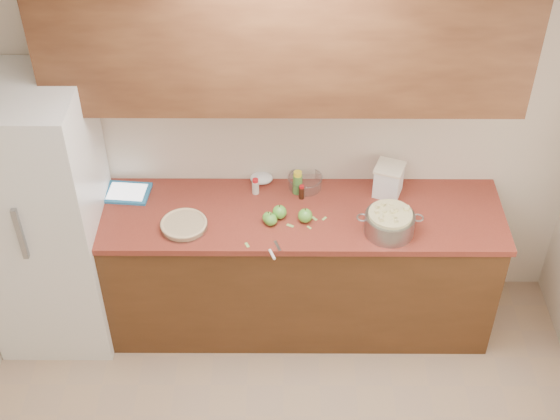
{
  "coord_description": "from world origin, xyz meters",
  "views": [
    {
      "loc": [
        -0.01,
        -2.06,
        3.95
      ],
      "look_at": [
        -0.02,
        1.43,
        0.98
      ],
      "focal_mm": 50.0,
      "sensor_mm": 36.0,
      "label": 1
    }
  ],
  "objects_px": {
    "pie": "(184,225)",
    "tablet": "(127,193)",
    "flour_canister": "(389,180)",
    "colander": "(389,223)"
  },
  "relations": [
    {
      "from": "flour_canister",
      "to": "pie",
      "type": "bearing_deg",
      "value": -164.89
    },
    {
      "from": "pie",
      "to": "tablet",
      "type": "relative_size",
      "value": 0.96
    },
    {
      "from": "flour_canister",
      "to": "tablet",
      "type": "xyz_separation_m",
      "value": [
        -1.6,
        -0.02,
        -0.09
      ]
    },
    {
      "from": "pie",
      "to": "colander",
      "type": "distance_m",
      "value": 1.19
    },
    {
      "from": "colander",
      "to": "tablet",
      "type": "distance_m",
      "value": 1.61
    },
    {
      "from": "pie",
      "to": "colander",
      "type": "height_order",
      "value": "colander"
    },
    {
      "from": "colander",
      "to": "tablet",
      "type": "bearing_deg",
      "value": 167.8
    },
    {
      "from": "pie",
      "to": "flour_canister",
      "type": "height_order",
      "value": "flour_canister"
    },
    {
      "from": "tablet",
      "to": "colander",
      "type": "bearing_deg",
      "value": -7.02
    },
    {
      "from": "pie",
      "to": "tablet",
      "type": "height_order",
      "value": "pie"
    }
  ]
}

